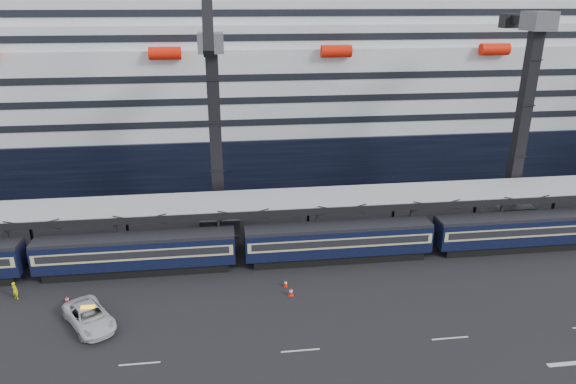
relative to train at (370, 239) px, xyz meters
name	(u,v)px	position (x,y,z in m)	size (l,w,h in m)	color
ground	(453,308)	(4.65, -10.00, -2.20)	(260.00, 260.00, 0.00)	black
train	(370,239)	(0.00, 0.00, 0.00)	(133.05, 3.00, 4.05)	black
canopy	(403,195)	(4.65, 4.00, 3.05)	(130.00, 6.25, 5.53)	#9A9CA1
cruise_ship	(334,84)	(3.57, 35.99, 10.14)	(214.09, 28.84, 34.00)	black
crane_dark_near	(215,130)	(-15.35, 8.59, 9.73)	(4.50, 17.75, 35.08)	#52545A
crane_dark_mid	(526,111)	(19.65, 7.59, 11.16)	(4.50, 18.24, 39.64)	#52545A
pickup_truck	(89,317)	(-26.02, -8.61, -1.36)	(2.80, 6.08, 1.69)	silver
worker	(15,290)	(-33.56, -3.56, -1.37)	(0.61, 0.40, 1.66)	#DAE50C
traffic_cone_a	(67,299)	(-28.82, -4.90, -1.83)	(0.38, 0.38, 0.75)	#F81C07
traffic_cone_c	(286,283)	(-9.32, -4.55, -1.84)	(0.37, 0.37, 0.74)	#F81C07
traffic_cone_d	(291,291)	(-9.03, -6.17, -1.78)	(0.43, 0.43, 0.86)	#F81C07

